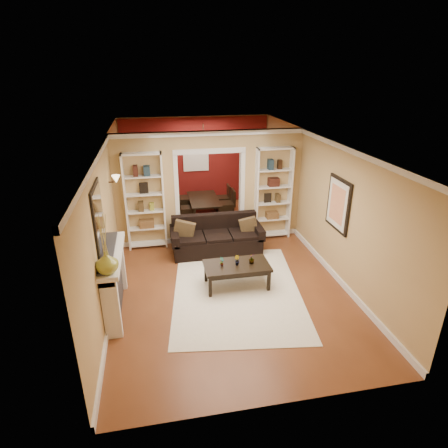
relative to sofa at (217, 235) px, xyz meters
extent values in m
plane|color=brown|center=(-0.03, -0.45, -0.42)|extent=(8.00, 8.00, 0.00)
plane|color=white|center=(-0.03, -0.45, 2.28)|extent=(8.00, 8.00, 0.00)
plane|color=tan|center=(-0.03, 3.55, 0.93)|extent=(8.00, 0.00, 8.00)
plane|color=tan|center=(-0.03, -4.45, 0.93)|extent=(8.00, 0.00, 8.00)
plane|color=tan|center=(-2.28, -0.45, 0.93)|extent=(0.00, 8.00, 8.00)
plane|color=tan|center=(2.22, -0.45, 0.93)|extent=(0.00, 8.00, 8.00)
cube|color=tan|center=(-0.03, 0.75, 0.93)|extent=(4.50, 0.15, 2.70)
cube|color=maroon|center=(-0.03, 3.52, 0.90)|extent=(4.44, 0.04, 2.64)
cube|color=#8CA5CC|center=(-0.03, 3.48, 1.13)|extent=(0.78, 0.03, 0.98)
cube|color=white|center=(0.10, -1.72, -0.41)|extent=(2.84, 3.67, 0.01)
cube|color=black|center=(0.00, 0.00, 0.00)|extent=(2.12, 0.92, 0.83)
cube|color=brown|center=(-0.75, -0.02, 0.22)|extent=(0.48, 0.24, 0.46)
cube|color=brown|center=(0.75, -0.02, 0.19)|extent=(0.40, 0.14, 0.40)
cube|color=black|center=(0.13, -1.57, -0.17)|extent=(1.27, 0.69, 0.48)
imported|color=#336626|center=(-0.17, -1.57, 0.16)|extent=(0.11, 0.12, 0.19)
imported|color=#336626|center=(0.13, -1.57, 0.16)|extent=(0.12, 0.13, 0.19)
imported|color=#336626|center=(0.42, -1.57, 0.17)|extent=(0.16, 0.16, 0.20)
cube|color=white|center=(-1.58, 0.58, 0.73)|extent=(0.90, 0.30, 2.30)
cube|color=white|center=(1.52, 0.58, 0.73)|extent=(0.90, 0.30, 2.30)
cube|color=white|center=(-2.12, -1.95, 0.16)|extent=(0.32, 1.70, 1.16)
imported|color=olive|center=(-2.12, -2.63, 0.92)|extent=(0.35, 0.35, 0.36)
cube|color=silver|center=(-2.26, -1.95, 1.38)|extent=(0.03, 0.95, 1.10)
cube|color=#FFE0A5|center=(-2.18, 0.10, 1.41)|extent=(0.18, 0.18, 0.22)
cube|color=black|center=(2.18, -1.45, 1.13)|extent=(0.04, 0.85, 1.05)
imported|color=black|center=(0.06, 2.35, -0.15)|extent=(1.51, 0.84, 0.53)
cube|color=black|center=(-0.49, 2.05, -0.03)|extent=(0.41, 0.41, 0.76)
cube|color=black|center=(0.61, 2.05, 0.02)|extent=(0.48, 0.48, 0.87)
cube|color=black|center=(-0.49, 2.65, 0.05)|extent=(0.51, 0.51, 0.93)
cube|color=black|center=(0.61, 2.65, -0.01)|extent=(0.52, 0.52, 0.82)
cube|color=#342317|center=(-0.03, 2.25, 1.60)|extent=(0.50, 0.50, 0.30)
camera|label=1|loc=(-1.33, -7.82, 3.62)|focal=30.00mm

